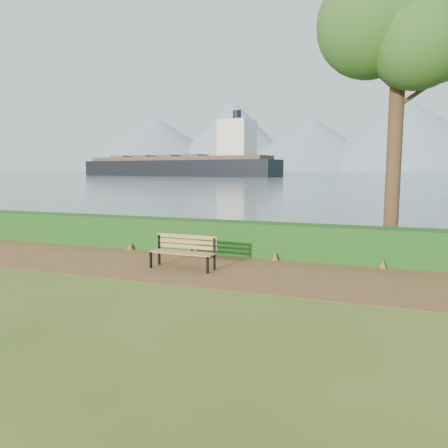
% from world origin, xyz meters
% --- Properties ---
extents(ground, '(140.00, 140.00, 0.00)m').
position_xyz_m(ground, '(0.00, 0.00, 0.00)').
color(ground, '#46611B').
rests_on(ground, ground).
extents(path, '(40.00, 3.40, 0.01)m').
position_xyz_m(path, '(0.00, 0.30, 0.01)').
color(path, brown).
rests_on(path, ground).
extents(hedge, '(32.00, 0.85, 1.00)m').
position_xyz_m(hedge, '(0.00, 2.60, 0.50)').
color(hedge, '#124013').
rests_on(hedge, ground).
extents(water, '(700.00, 510.00, 0.00)m').
position_xyz_m(water, '(0.00, 260.00, 0.01)').
color(water, slate).
rests_on(water, ground).
extents(mountains, '(585.00, 190.00, 70.00)m').
position_xyz_m(mountains, '(-9.17, 406.05, 27.70)').
color(mountains, gray).
rests_on(mountains, ground).
extents(bench, '(1.77, 0.58, 0.88)m').
position_xyz_m(bench, '(-0.42, 0.24, 0.51)').
color(bench, black).
rests_on(bench, ground).
extents(tree, '(4.57, 3.85, 9.20)m').
position_xyz_m(tree, '(4.67, 3.90, 6.84)').
color(tree, '#392517').
rests_on(tree, ground).
extents(cargo_ship, '(76.38, 24.79, 22.91)m').
position_xyz_m(cargo_ship, '(-61.21, 126.90, 3.42)').
color(cargo_ship, black).
rests_on(cargo_ship, ground).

